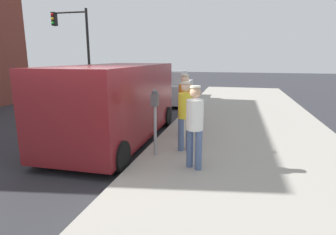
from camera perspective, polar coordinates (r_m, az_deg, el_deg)
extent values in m
plane|color=#2D2D33|center=(6.56, -15.50, -9.22)|extent=(80.00, 80.00, 0.00)
cube|color=#9E998E|center=(5.77, 17.13, -11.60)|extent=(5.00, 32.00, 0.15)
cylinder|color=gray|center=(6.29, -2.65, -2.75)|extent=(0.07, 0.07, 1.15)
cube|color=#4C4C51|center=(6.15, -2.72, 3.70)|extent=(0.14, 0.18, 0.28)
sphere|color=#47474C|center=(6.12, -2.74, 5.27)|extent=(0.12, 0.12, 0.12)
cylinder|color=#4C608C|center=(5.57, 6.29, -6.71)|extent=(0.14, 0.14, 0.80)
cylinder|color=#4C608C|center=(5.69, 4.51, -6.24)|extent=(0.14, 0.14, 0.80)
cylinder|color=white|center=(5.44, 5.54, 0.55)|extent=(0.34, 0.34, 0.60)
sphere|color=tan|center=(5.37, 5.63, 5.15)|extent=(0.22, 0.22, 0.22)
cylinder|color=silver|center=(5.36, 5.66, 6.30)|extent=(0.21, 0.21, 0.04)
cylinder|color=beige|center=(7.99, 3.68, -0.64)|extent=(0.14, 0.14, 0.84)
cylinder|color=beige|center=(7.80, 3.08, -0.97)|extent=(0.14, 0.14, 0.84)
cylinder|color=orange|center=(7.76, 3.45, 4.49)|extent=(0.34, 0.34, 0.63)
sphere|color=beige|center=(7.71, 3.50, 7.88)|extent=(0.23, 0.23, 0.23)
cylinder|color=silver|center=(7.70, 3.51, 8.72)|extent=(0.22, 0.22, 0.04)
cylinder|color=#4C608C|center=(6.75, 4.31, -3.30)|extent=(0.14, 0.14, 0.79)
cylinder|color=#4C608C|center=(6.64, 2.69, -3.54)|extent=(0.14, 0.14, 0.79)
cylinder|color=yellow|center=(6.54, 3.58, 2.43)|extent=(0.34, 0.34, 0.59)
sphere|color=beige|center=(6.48, 3.63, 6.21)|extent=(0.21, 0.21, 0.21)
cylinder|color=silver|center=(6.47, 3.65, 7.15)|extent=(0.20, 0.20, 0.04)
cube|color=maroon|center=(7.86, -10.62, 3.39)|extent=(2.07, 5.23, 1.96)
cube|color=black|center=(10.09, -5.08, 7.73)|extent=(1.84, 0.10, 0.88)
cylinder|color=black|center=(10.23, -10.71, 0.71)|extent=(0.23, 0.68, 0.68)
cylinder|color=black|center=(9.63, -0.31, 0.21)|extent=(0.23, 0.68, 0.68)
cylinder|color=black|center=(6.82, -24.79, -6.10)|extent=(0.23, 0.68, 0.68)
cylinder|color=black|center=(5.87, -9.83, -8.00)|extent=(0.23, 0.68, 0.68)
cube|color=#BCBCC1|center=(14.81, 0.42, 5.52)|extent=(1.90, 4.43, 0.89)
cube|color=#BCBCC1|center=(14.53, 0.23, 8.33)|extent=(1.64, 2.01, 0.60)
cylinder|color=black|center=(16.64, -1.24, 5.21)|extent=(0.23, 0.60, 0.60)
cylinder|color=black|center=(16.31, 4.65, 5.02)|extent=(0.23, 0.60, 0.60)
cylinder|color=black|center=(13.50, -4.69, 3.50)|extent=(0.23, 0.60, 0.60)
cylinder|color=black|center=(13.08, 2.52, 3.25)|extent=(0.23, 0.60, 0.60)
cylinder|color=black|center=(18.11, -16.03, 12.61)|extent=(0.16, 0.16, 5.20)
cylinder|color=black|center=(18.92, -19.83, 19.65)|extent=(2.40, 0.10, 0.10)
cube|color=black|center=(19.43, -22.33, 18.21)|extent=(0.24, 0.32, 0.80)
sphere|color=red|center=(19.32, -22.71, 18.97)|extent=(0.17, 0.17, 0.17)
sphere|color=yellow|center=(19.29, -22.65, 18.23)|extent=(0.17, 0.17, 0.17)
sphere|color=green|center=(19.26, -22.58, 17.50)|extent=(0.17, 0.17, 0.17)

